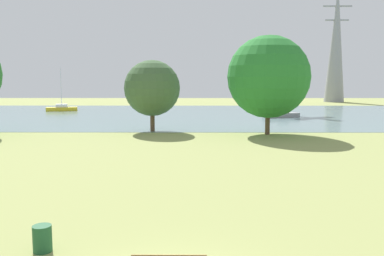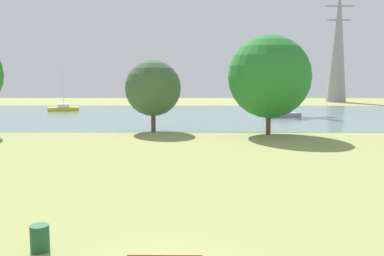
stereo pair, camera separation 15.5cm
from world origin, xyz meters
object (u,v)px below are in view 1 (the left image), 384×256
at_px(litter_bin, 42,239).
at_px(tree_mid_shore, 152,88).
at_px(tree_east_far, 268,77).
at_px(electricity_pylon, 336,43).
at_px(sailboat_yellow, 62,108).
at_px(sailboat_gray, 281,114).

distance_m(litter_bin, tree_mid_shore, 28.70).
xyz_separation_m(litter_bin, tree_east_far, (11.33, 26.14, 4.93)).
bearing_deg(electricity_pylon, litter_bin, -113.93).
bearing_deg(litter_bin, tree_mid_shore, 89.19).
relative_size(sailboat_yellow, tree_mid_shore, 1.01).
distance_m(litter_bin, electricity_pylon, 89.75).
height_order(sailboat_yellow, tree_mid_shore, sailboat_yellow).
distance_m(sailboat_gray, electricity_pylon, 44.90).
xyz_separation_m(sailboat_gray, tree_mid_shore, (-15.76, -14.56, 3.76)).
height_order(sailboat_yellow, sailboat_gray, sailboat_gray).
bearing_deg(tree_mid_shore, electricity_pylon, 55.96).
relative_size(tree_mid_shore, tree_east_far, 0.77).
bearing_deg(tree_mid_shore, tree_east_far, -11.92).
distance_m(tree_mid_shore, electricity_pylon, 64.29).
bearing_deg(sailboat_yellow, tree_east_far, -44.79).
height_order(litter_bin, sailboat_gray, sailboat_gray).
xyz_separation_m(tree_east_far, electricity_pylon, (24.71, 55.06, 7.85)).
xyz_separation_m(sailboat_yellow, electricity_pylon, (52.89, 27.09, 12.71)).
distance_m(sailboat_yellow, sailboat_gray, 34.83).
xyz_separation_m(tree_mid_shore, electricity_pylon, (35.64, 52.76, 8.94)).
distance_m(tree_east_far, electricity_pylon, 60.86).
height_order(sailboat_gray, tree_mid_shore, sailboat_gray).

